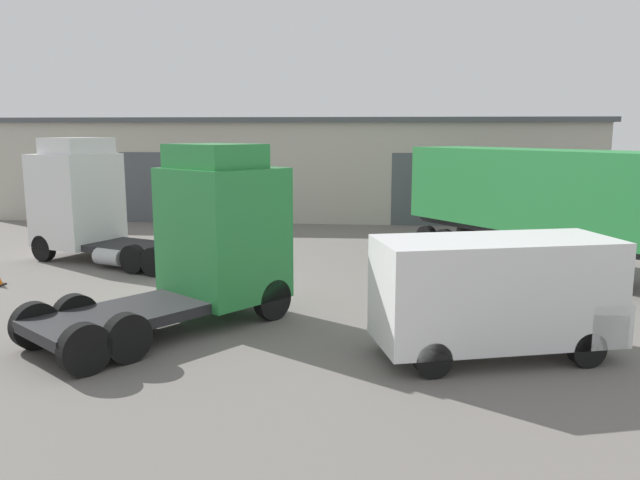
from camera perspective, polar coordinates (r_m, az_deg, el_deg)
name	(u,v)px	position (r m, az deg, el deg)	size (l,w,h in m)	color
ground_plane	(218,294)	(18.33, -9.29, -4.86)	(60.00, 60.00, 0.00)	slate
warehouse_building	(296,166)	(36.17, -2.20, 6.77)	(32.09, 9.84, 5.34)	#B7B2A3
tractor_unit_white	(85,202)	(24.32, -20.70, 3.23)	(6.79, 4.76, 4.42)	silver
container_trailer_green	(532,193)	(22.52, 18.78, 4.12)	(7.82, 9.32, 4.04)	#28843D
tractor_unit_green	(210,238)	(15.47, -10.04, 0.16)	(5.67, 6.30, 4.33)	#28843D
delivery_van_white	(501,293)	(13.38, 16.23, -4.66)	(5.27, 3.19, 2.49)	silver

